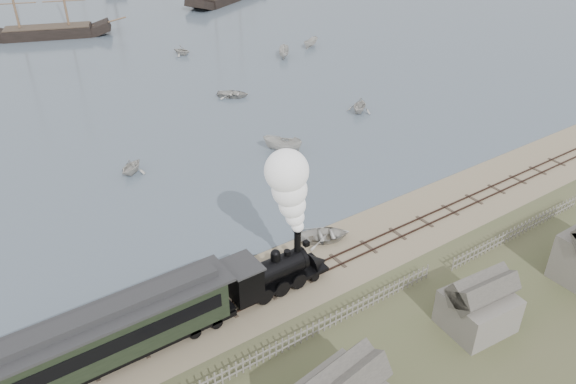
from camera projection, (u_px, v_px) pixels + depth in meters
ground at (332, 243)px, 42.92m from camera, size 600.00×600.00×0.00m
rail_track at (348, 256)px, 41.49m from camera, size 120.00×1.80×0.16m
picket_fence_west at (319, 334)px, 34.85m from camera, size 19.00×0.10×1.20m
picket_fence_east at (518, 236)px, 43.66m from camera, size 15.00×0.10×1.20m
shed_mid at (474, 326)px, 35.43m from camera, size 4.00×3.50×3.60m
locomotive at (288, 231)px, 36.56m from camera, size 7.83×2.92×9.76m
passenger_coach at (111, 333)px, 31.83m from camera, size 14.89×2.87×3.62m
beached_dinghy at (324, 235)px, 43.07m from camera, size 4.26×4.84×0.83m
rowboat_1 at (131, 166)px, 51.66m from camera, size 3.73×3.80×1.52m
rowboat_2 at (282, 145)px, 55.45m from camera, size 3.85×3.80×1.52m
rowboat_3 at (233, 94)px, 68.00m from camera, size 4.58×4.70×0.80m
rowboat_4 at (360, 105)px, 63.77m from camera, size 4.16×4.26×1.70m
rowboat_5 at (284, 52)px, 80.96m from camera, size 3.83×3.31×1.43m
rowboat_7 at (182, 50)px, 81.77m from camera, size 3.58×3.44×1.45m
rowboat_8 at (311, 43)px, 85.27m from camera, size 2.44×3.52×1.27m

